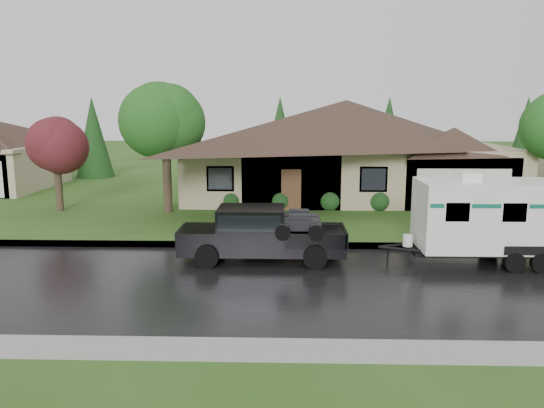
% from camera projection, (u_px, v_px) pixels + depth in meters
% --- Properties ---
extents(ground, '(140.00, 140.00, 0.00)m').
position_uv_depth(ground, '(329.00, 264.00, 18.16)').
color(ground, '#2B5219').
rests_on(ground, ground).
extents(road, '(140.00, 8.00, 0.01)m').
position_uv_depth(road, '(334.00, 283.00, 16.19)').
color(road, black).
rests_on(road, ground).
extents(curb, '(140.00, 0.50, 0.15)m').
position_uv_depth(curb, '(324.00, 245.00, 20.36)').
color(curb, gray).
rests_on(curb, ground).
extents(lawn, '(140.00, 26.00, 0.15)m').
position_uv_depth(lawn, '(310.00, 193.00, 32.90)').
color(lawn, '#2B5219').
rests_on(lawn, ground).
extents(house_main, '(19.44, 10.80, 6.90)m').
position_uv_depth(house_main, '(351.00, 137.00, 31.06)').
color(house_main, tan).
rests_on(house_main, lawn).
extents(tree_left_green, '(3.91, 3.91, 6.47)m').
position_uv_depth(tree_left_green, '(165.00, 121.00, 25.77)').
color(tree_left_green, '#382B1E').
rests_on(tree_left_green, lawn).
extents(tree_red, '(2.95, 2.95, 4.88)m').
position_uv_depth(tree_red, '(56.00, 144.00, 26.29)').
color(tree_red, '#382B1E').
rests_on(tree_red, lawn).
extents(shrub_row, '(13.60, 1.00, 1.00)m').
position_uv_depth(shrub_row, '(354.00, 200.00, 27.13)').
color(shrub_row, '#143814').
rests_on(shrub_row, lawn).
extents(pickup_truck, '(5.69, 2.16, 1.90)m').
position_uv_depth(pickup_truck, '(259.00, 232.00, 18.43)').
color(pickup_truck, black).
rests_on(pickup_truck, ground).
extents(travel_trailer, '(7.02, 2.47, 3.15)m').
position_uv_depth(travel_trailer, '(517.00, 215.00, 18.06)').
color(travel_trailer, white).
rests_on(travel_trailer, ground).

